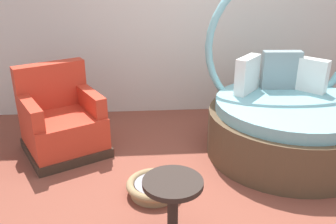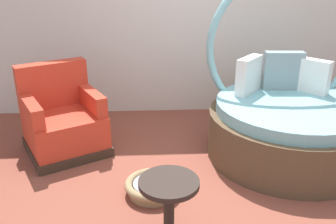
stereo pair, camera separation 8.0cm
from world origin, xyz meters
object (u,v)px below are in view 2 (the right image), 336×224
at_px(round_daybed, 287,118).
at_px(side_table, 169,192).
at_px(pet_basket, 153,186).
at_px(red_armchair, 63,122).

relative_size(round_daybed, side_table, 3.73).
bearing_deg(round_daybed, side_table, -135.80).
xyz_separation_m(pet_basket, side_table, (0.11, -0.60, 0.35)).
bearing_deg(pet_basket, red_armchair, 136.54).
distance_m(round_daybed, red_armchair, 2.43).
distance_m(round_daybed, side_table, 1.87).
distance_m(red_armchair, pet_basket, 1.36).
bearing_deg(round_daybed, red_armchair, 174.96).
relative_size(red_armchair, pet_basket, 2.12).
bearing_deg(side_table, pet_basket, 100.59).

